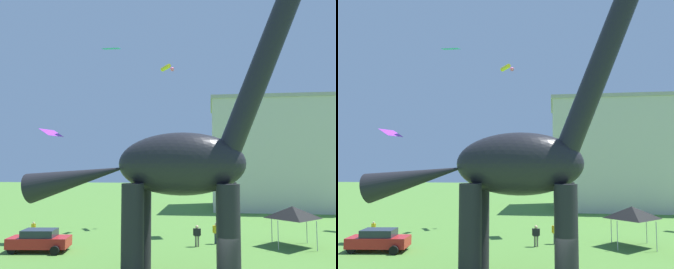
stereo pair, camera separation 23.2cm
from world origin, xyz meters
The scene contains 12 objects.
dinosaur_sculpture centered at (-1.73, 2.72, 6.14)m, with size 16.25×3.44×16.99m.
parked_sedan_left centered at (-12.20, 7.78, 0.81)m, with size 4.37×2.24×1.55m.
person_vendor_side centered at (-15.70, 13.63, 0.69)m, with size 0.43×0.19×1.14m.
person_far_spectator centered at (0.35, 11.85, 0.99)m, with size 0.61×0.27×1.64m.
person_photographer centered at (-1.13, 10.70, 0.95)m, with size 0.59×0.26×1.58m.
festival_canopy_tent centered at (6.11, 11.62, 2.54)m, with size 3.15×3.15×3.00m.
kite_mid_center centered at (-12.99, 10.81, 8.78)m, with size 1.67×2.00×0.62m.
kite_trailing centered at (-4.53, 20.04, 16.56)m, with size 1.68×1.59×0.47m.
kite_near_high centered at (-8.61, 12.87, 16.39)m, with size 1.56×1.17×0.28m.
kite_near_low centered at (-1.42, 15.08, 7.51)m, with size 1.63×1.86×1.94m.
kite_mid_left centered at (-10.73, 15.84, 5.30)m, with size 0.80×1.00×0.25m.
background_building_block centered at (10.56, 37.37, 7.89)m, with size 20.95×13.29×15.76m.
Camera 1 is at (-0.07, -16.59, 5.94)m, focal length 37.74 mm.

